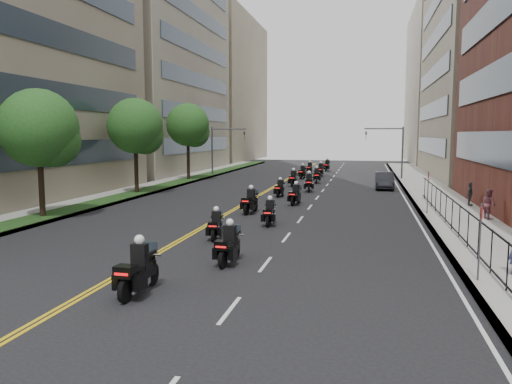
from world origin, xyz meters
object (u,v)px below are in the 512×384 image
motorcycle_12 (310,168)px  motorcycle_11 (321,170)px  motorcycle_8 (293,179)px  parked_sedan (384,181)px  pedestrian_b (489,204)px  motorcycle_3 (270,214)px  motorcycle_13 (327,166)px  motorcycle_6 (280,189)px  motorcycle_9 (317,176)px  motorcycle_0 (138,271)px  motorcycle_10 (302,173)px  motorcycle_4 (250,202)px  pedestrian_c (470,194)px  motorcycle_2 (216,226)px  motorcycle_7 (309,183)px  motorcycle_5 (295,195)px  motorcycle_1 (229,246)px

motorcycle_12 → motorcycle_11: bearing=-65.5°
motorcycle_8 → motorcycle_12: size_ratio=1.09×
parked_sedan → pedestrian_b: pedestrian_b is taller
motorcycle_3 → motorcycle_13: size_ratio=0.91×
motorcycle_8 → motorcycle_6: bearing=-88.4°
motorcycle_9 → parked_sedan: bearing=-37.1°
motorcycle_0 → parked_sedan: size_ratio=0.55×
motorcycle_13 → motorcycle_10: bearing=-91.7°
motorcycle_4 → motorcycle_11: size_ratio=1.00×
motorcycle_10 → motorcycle_8: bearing=-84.0°
pedestrian_c → motorcycle_2: bearing=157.6°
motorcycle_12 → parked_sedan: motorcycle_12 is taller
motorcycle_4 → pedestrian_b: bearing=6.1°
motorcycle_0 → motorcycle_7: motorcycle_0 is taller
motorcycle_7 → motorcycle_12: (-2.14, 19.72, -0.08)m
motorcycle_4 → motorcycle_11: (1.81, 27.65, -0.00)m
motorcycle_2 → motorcycle_8: 24.06m
motorcycle_10 → motorcycle_11: 3.72m
motorcycle_12 → parked_sedan: 18.18m
motorcycle_8 → motorcycle_11: size_ratio=0.98×
motorcycle_12 → motorcycle_5: bearing=-82.8°
motorcycle_8 → parked_sedan: 8.22m
pedestrian_c → motorcycle_11: bearing=51.3°
motorcycle_5 → motorcycle_7: bearing=97.0°
parked_sedan → motorcycle_1: bearing=-103.6°
motorcycle_8 → motorcycle_10: motorcycle_8 is taller
motorcycle_0 → motorcycle_1: motorcycle_0 is taller
pedestrian_c → motorcycle_7: bearing=82.0°
motorcycle_4 → motorcycle_5: bearing=68.9°
motorcycle_2 → motorcycle_13: bearing=80.7°
motorcycle_2 → pedestrian_c: 18.69m
motorcycle_8 → motorcycle_12: 15.66m
motorcycle_0 → motorcycle_8: 32.26m
motorcycle_6 → pedestrian_c: 13.57m
motorcycle_10 → pedestrian_b: pedestrian_b is taller
motorcycle_7 → motorcycle_13: (-0.33, 23.92, -0.01)m
motorcycle_5 → motorcycle_7: motorcycle_7 is taller
motorcycle_3 → motorcycle_7: motorcycle_7 is taller
motorcycle_7 → motorcycle_5: bearing=-95.8°
motorcycle_7 → parked_sedan: 7.25m
motorcycle_3 → motorcycle_9: motorcycle_9 is taller
motorcycle_9 → pedestrian_c: size_ratio=1.50×
motorcycle_8 → motorcycle_3: bearing=-84.5°
motorcycle_7 → pedestrian_b: bearing=-52.7°
motorcycle_9 → motorcycle_11: motorcycle_11 is taller
motorcycle_8 → pedestrian_c: (13.30, -11.07, 0.25)m
motorcycle_7 → motorcycle_8: 4.50m
motorcycle_7 → pedestrian_c: size_ratio=1.54×
motorcycle_1 → pedestrian_c: 20.71m
motorcycle_5 → motorcycle_12: (-2.11, 27.71, -0.03)m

